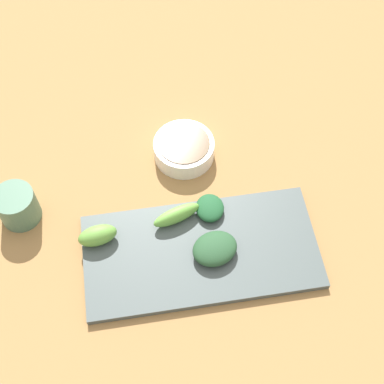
# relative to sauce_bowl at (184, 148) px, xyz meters

# --- Properties ---
(tabletop) EXTENTS (2.10, 2.10, 0.02)m
(tabletop) POSITION_rel_sauce_bowl_xyz_m (0.12, -0.02, -0.03)
(tabletop) COLOR olive
(tabletop) RESTS_ON ground
(sauce_bowl) EXTENTS (0.10, 0.10, 0.04)m
(sauce_bowl) POSITION_rel_sauce_bowl_xyz_m (0.00, 0.00, 0.00)
(sauce_bowl) COLOR white
(sauce_bowl) RESTS_ON tabletop
(serving_plate) EXTENTS (0.18, 0.36, 0.01)m
(serving_plate) POSITION_rel_sauce_bowl_xyz_m (0.19, -0.00, -0.01)
(serving_plate) COLOR #455050
(serving_plate) RESTS_ON tabletop
(broccoli_stalk_0) EXTENTS (0.05, 0.08, 0.03)m
(broccoli_stalk_0) POSITION_rel_sauce_bowl_xyz_m (0.13, -0.03, 0.01)
(broccoli_stalk_0) COLOR #6AAE44
(broccoli_stalk_0) RESTS_ON serving_plate
(broccoli_stalk_1) EXTENTS (0.04, 0.06, 0.03)m
(broccoli_stalk_1) POSITION_rel_sauce_bowl_xyz_m (0.15, -0.16, 0.01)
(broccoli_stalk_1) COLOR #64A03F
(broccoli_stalk_1) RESTS_ON serving_plate
(broccoli_leafy_2) EXTENTS (0.05, 0.05, 0.02)m
(broccoli_leafy_2) POSITION_rel_sauce_bowl_xyz_m (0.13, 0.02, 0.00)
(broccoli_leafy_2) COLOR #1E522C
(broccoli_leafy_2) RESTS_ON serving_plate
(broccoli_leafy_3) EXTENTS (0.07, 0.08, 0.03)m
(broccoli_leafy_3) POSITION_rel_sauce_bowl_xyz_m (0.20, 0.02, 0.01)
(broccoli_leafy_3) COLOR #274E2E
(broccoli_leafy_3) RESTS_ON serving_plate
(tea_cup) EXTENTS (0.06, 0.06, 0.06)m
(tea_cup) POSITION_rel_sauce_bowl_xyz_m (0.08, -0.28, 0.01)
(tea_cup) COLOR #4F755E
(tea_cup) RESTS_ON tabletop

